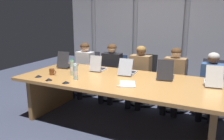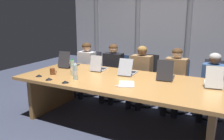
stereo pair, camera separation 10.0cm
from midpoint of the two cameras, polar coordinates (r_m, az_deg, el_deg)
The scene contains 25 objects.
ground_plane at distance 3.90m, azimuth 1.29°, elevation -12.96°, with size 9.92×9.92×0.00m, color #383D51.
conference_table at distance 3.68m, azimuth 1.34°, elevation -4.67°, with size 3.29×1.37×0.75m.
curtain_backdrop at distance 5.70m, azimuth 11.27°, elevation 8.95°, with size 4.96×0.17×2.62m.
laptop_left_end at distance 4.55m, azimuth -11.71°, elevation 1.50°, with size 0.27×0.43×0.32m.
laptop_left_mid at distance 4.19m, azimuth -4.09°, elevation 0.66°, with size 0.25×0.39×0.29m.
laptop_center at distance 3.94m, azimuth 3.24°, elevation -0.18°, with size 0.27×0.44×0.28m.
laptop_right_mid at distance 3.72m, azimuth 12.44°, elevation -1.19°, with size 0.29×0.43×0.33m.
laptop_right_end at distance 3.62m, azimuth 23.05°, elevation -2.47°, with size 0.28×0.47×0.31m.
office_chair_left_end at distance 5.26m, azimuth -6.63°, elevation -1.94°, with size 0.60×0.60×0.93m.
office_chair_left_mid at distance 4.94m, azimuth -0.13°, elevation -2.92°, with size 0.60×0.60×0.91m.
office_chair_center at distance 4.70m, azimuth 7.12°, elevation -3.69°, with size 0.60×0.60×0.96m.
office_chair_right_mid at distance 4.55m, azimuth 14.62°, elevation -4.81°, with size 0.60×0.60×0.91m.
office_chair_right_end at distance 4.48m, azimuth 22.73°, elevation -5.55°, with size 0.60×0.60×0.96m.
person_left_end at distance 5.06m, azimuth -7.77°, elevation 1.03°, with size 0.39×0.56×1.15m.
person_left_mid at distance 4.73m, azimuth -0.97°, elevation 0.30°, with size 0.43×0.57×1.16m.
person_center at distance 4.49m, azimuth 6.09°, elevation -0.53°, with size 0.41×0.55×1.16m.
person_right_mid at distance 4.32m, azimuth 14.44°, elevation -1.46°, with size 0.40×0.55×1.16m.
person_right_end at distance 4.25m, azimuth 22.65°, elevation -2.62°, with size 0.39×0.57×1.12m.
water_bottle_primary at distance 3.62m, azimuth -9.87°, elevation -0.58°, with size 0.07×0.07×0.26m.
water_bottle_secondary at distance 3.89m, azimuth -10.62°, elevation 0.49°, with size 0.06×0.06×0.28m.
coffee_mug_near at distance 4.01m, azimuth -15.36°, elevation -0.43°, with size 0.13×0.08×0.11m.
conference_mic_left_side at distance 3.49m, azimuth -12.23°, elevation -2.95°, with size 0.11×0.11×0.04m, color black.
conference_mic_middle at distance 3.70m, azimuth -16.20°, elevation -2.23°, with size 0.11×0.11×0.04m, color black.
conference_mic_right_side at distance 3.95m, azimuth -18.53°, elevation -1.41°, with size 0.11×0.11×0.04m, color black.
spiral_notepad at distance 3.34m, azimuth 2.98°, elevation -3.53°, with size 0.32×0.37×0.03m.
Camera 1 is at (1.40, -3.20, 1.74)m, focal length 36.80 mm.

